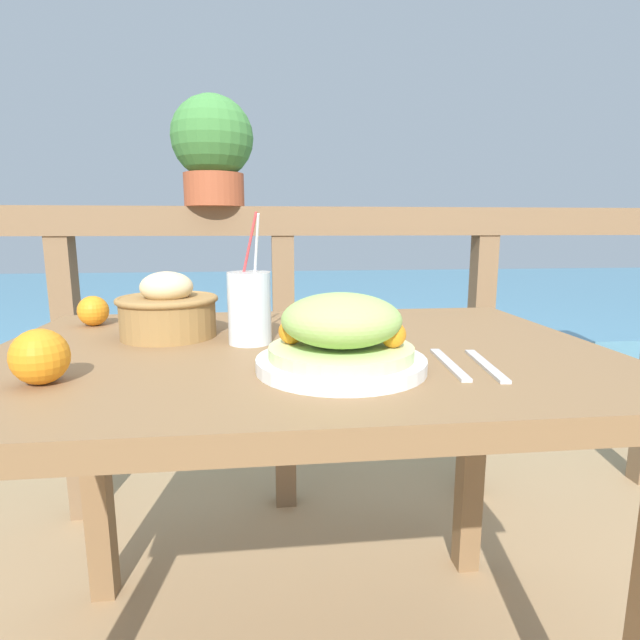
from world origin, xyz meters
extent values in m
cube|color=olive|center=(0.00, 0.00, 0.72)|extent=(1.11, 0.78, 0.04)
cube|color=olive|center=(-0.50, 0.33, 0.35)|extent=(0.06, 0.06, 0.70)
cube|color=olive|center=(0.50, 0.33, 0.35)|extent=(0.06, 0.06, 0.70)
cube|color=brown|center=(0.00, 0.73, 0.98)|extent=(2.80, 0.08, 0.09)
cube|color=brown|center=(-0.68, 0.73, 0.47)|extent=(0.07, 0.07, 0.93)
cube|color=brown|center=(0.00, 0.73, 0.47)|extent=(0.07, 0.07, 0.93)
cube|color=brown|center=(0.68, 0.73, 0.47)|extent=(0.07, 0.07, 0.93)
cube|color=teal|center=(0.00, 3.23, 0.21)|extent=(12.00, 4.00, 0.43)
cylinder|color=silver|center=(0.05, -0.16, 0.75)|extent=(0.26, 0.26, 0.02)
cylinder|color=#C6DB8E|center=(0.05, -0.16, 0.77)|extent=(0.22, 0.22, 0.02)
ellipsoid|color=#9EC660|center=(0.05, -0.16, 0.82)|extent=(0.18, 0.18, 0.08)
sphere|color=orange|center=(0.13, -0.18, 0.80)|extent=(0.04, 0.04, 0.04)
sphere|color=orange|center=(-0.02, -0.14, 0.80)|extent=(0.04, 0.04, 0.04)
cylinder|color=silver|center=(-0.09, 0.03, 0.81)|extent=(0.08, 0.08, 0.13)
cylinder|color=white|center=(-0.08, 0.04, 0.88)|extent=(0.02, 0.08, 0.21)
cylinder|color=red|center=(-0.10, 0.04, 0.88)|extent=(0.06, 0.05, 0.21)
cylinder|color=olive|center=(-0.25, 0.11, 0.78)|extent=(0.19, 0.19, 0.08)
torus|color=olive|center=(-0.25, 0.11, 0.82)|extent=(0.20, 0.20, 0.01)
ellipsoid|color=beige|center=(-0.25, 0.11, 0.84)|extent=(0.10, 0.10, 0.06)
cylinder|color=#A34C2D|center=(-0.21, 0.73, 1.07)|extent=(0.18, 0.18, 0.10)
sphere|color=#3D7A38|center=(-0.21, 0.73, 1.23)|extent=(0.25, 0.25, 0.25)
cube|color=silver|center=(0.23, -0.16, 0.75)|extent=(0.03, 0.18, 0.00)
cube|color=silver|center=(0.28, -0.17, 0.75)|extent=(0.04, 0.18, 0.00)
sphere|color=orange|center=(-0.44, 0.24, 0.78)|extent=(0.07, 0.07, 0.07)
sphere|color=orange|center=(-0.38, -0.19, 0.78)|extent=(0.08, 0.08, 0.08)
camera|label=1|loc=(-0.06, -0.90, 0.96)|focal=28.00mm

